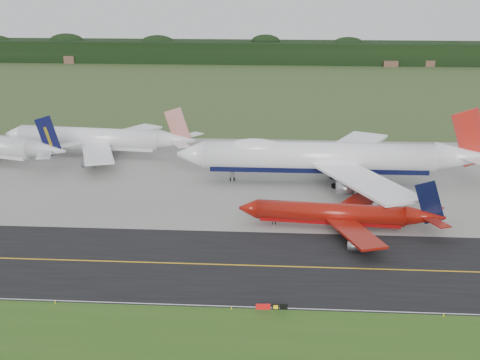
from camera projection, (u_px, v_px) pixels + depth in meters
name	position (u px, v px, depth m)	size (l,w,h in m)	color
ground	(241.00, 256.00, 123.28)	(600.00, 600.00, 0.00)	#394A22
taxiway	(240.00, 265.00, 119.47)	(400.00, 32.00, 0.02)	black
apron	(254.00, 176.00, 171.84)	(400.00, 78.00, 0.01)	gray
taxiway_centreline	(240.00, 265.00, 119.47)	(400.00, 0.40, 0.00)	gold
taxiway_edge_line	(233.00, 306.00, 104.71)	(400.00, 0.25, 0.00)	silver
horizon_treeline	(273.00, 53.00, 382.30)	(700.00, 25.00, 12.00)	black
jet_ba_747	(330.00, 158.00, 163.54)	(77.64, 64.55, 19.58)	white
jet_red_737	(341.00, 214.00, 135.53)	(41.74, 33.90, 11.26)	maroon
jet_star_tail	(99.00, 139.00, 188.72)	(56.70, 47.16, 14.95)	white
taxiway_sign	(272.00, 307.00, 102.23)	(4.89, 0.50, 1.63)	slate
edge_marker_left	(55.00, 302.00, 105.55)	(0.16, 0.16, 0.50)	yellow
edge_marker_center	(231.00, 308.00, 103.70)	(0.16, 0.16, 0.50)	yellow
edge_marker_right	(444.00, 315.00, 101.55)	(0.16, 0.16, 0.50)	yellow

